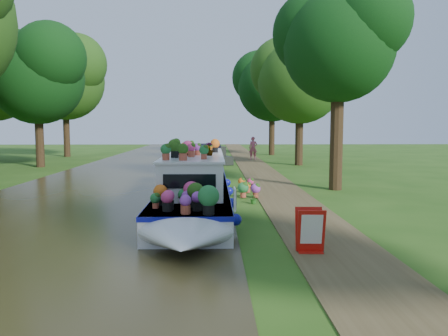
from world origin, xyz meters
The scene contains 13 objects.
ground centered at (0.00, 0.00, 0.00)m, with size 100.00×100.00×0.00m, color #264D13.
canal_water centered at (-6.00, 0.00, 0.01)m, with size 10.00×100.00×0.02m, color #2C2813.
towpath centered at (1.20, 0.00, 0.01)m, with size 2.20×100.00×0.03m, color #4D4024.
plant_boat centered at (-2.25, -1.15, 0.85)m, with size 2.29×13.52×2.29m.
tree_near_overhang centered at (3.79, 3.06, 6.60)m, with size 5.52×5.28×8.99m.
tree_near_mid centered at (4.48, 15.08, 6.44)m, with size 6.90×6.60×9.40m.
tree_near_far centered at (3.98, 26.09, 7.05)m, with size 7.59×7.26×10.30m.
tree_far_c centered at (-13.52, 14.08, 6.52)m, with size 7.13×6.82×9.59m.
tree_far_d centered at (-15.02, 24.10, 7.40)m, with size 8.05×7.70×10.85m.
second_boat centered at (-1.88, 16.98, 0.53)m, with size 3.37×7.03×1.29m.
sandwich_board centered at (0.55, -6.60, 0.47)m, with size 0.62×0.50×0.98m.
pedestrian_pink centered at (1.67, 20.02, 0.98)m, with size 0.69×0.45×1.89m, color #DB5A99.
verge_plant centered at (-0.14, -0.42, 0.20)m, with size 0.36×0.31×0.40m, color #27631D.
Camera 1 is at (-1.60, -16.10, 2.85)m, focal length 35.00 mm.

